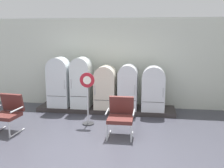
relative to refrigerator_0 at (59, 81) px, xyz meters
name	(u,v)px	position (x,y,z in m)	size (l,w,h in m)	color
ground	(82,153)	(1.50, -2.88, -1.00)	(12.00, 10.00, 0.05)	#3B3B45
back_wall	(109,63)	(1.50, 0.78, 0.52)	(11.76, 0.12, 2.97)	silver
display_plinth	(106,109)	(1.50, 0.14, -0.91)	(4.38, 0.95, 0.13)	#322D2C
refrigerator_0	(59,81)	(0.00, 0.00, 0.00)	(0.67, 0.61, 1.60)	white
refrigerator_1	(81,81)	(0.73, 0.03, 0.01)	(0.59, 0.67, 1.60)	white
refrigerator_2	(105,86)	(1.50, 0.04, -0.14)	(0.65, 0.69, 1.35)	beige
refrigerator_3	(128,85)	(2.21, 0.05, -0.10)	(0.58, 0.72, 1.40)	white
refrigerator_4	(153,87)	(3.00, 0.01, -0.13)	(0.69, 0.64, 1.37)	white
armchair_left	(8,112)	(-0.63, -2.01, -0.45)	(0.72, 0.74, 0.95)	silver
armchair_right	(121,115)	(2.21, -1.86, -0.45)	(0.68, 0.69, 0.95)	silver
sign_stand	(88,101)	(1.23, -1.21, -0.32)	(0.40, 0.32, 1.44)	#2D2D30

